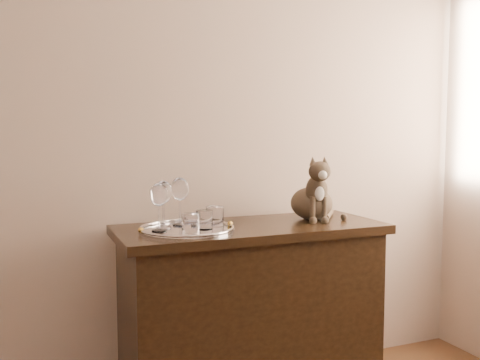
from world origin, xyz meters
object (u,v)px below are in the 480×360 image
Objects in this scene: tray at (187,230)px; wine_glass_c at (159,207)px; tumbler_a at (204,220)px; tumbler_b at (190,224)px; sideboard at (251,317)px; cat at (312,187)px; wine_glass_b at (180,202)px; tumbler_c at (215,217)px; wine_glass_a at (163,204)px.

wine_glass_c reaches higher than tray.
wine_glass_c is at bearing -178.72° from tray.
tumbler_a is 0.10m from tumbler_b.
tray is 0.09m from tumbler_a.
sideboard is 3.94× the size of cat.
tray is at bearing 152.06° from tumbler_a.
cat reaches higher than tumbler_b.
wine_glass_b is at bearing 167.79° from sideboard.
wine_glass_c is 0.66× the size of cat.
sideboard is 0.54m from tumbler_a.
tumbler_c is at bearing 36.08° from tumbler_a.
wine_glass_a is 0.66× the size of cat.
tumbler_b is (0.07, -0.16, -0.06)m from wine_glass_a.
wine_glass_b reaches higher than tumbler_b.
tumbler_a is at bearing -27.94° from tray.
tray is at bearing -174.43° from sideboard.
tumbler_a reaches higher than tray.
tray reaches higher than sideboard.
wine_glass_a reaches higher than tray.
cat reaches higher than tumbler_a.
tray is 0.16m from wine_glass_c.
tray is 0.66m from cat.
wine_glass_b is 2.66× the size of tumbler_b.
tumbler_c is (0.13, -0.09, -0.06)m from wine_glass_b.
wine_glass_b is 0.65m from cat.
tumbler_b is (-0.08, -0.06, -0.00)m from tumbler_a.
tray is 0.11m from tumbler_b.
sideboard is 14.87× the size of tumbler_a.
tumbler_b is at bearing -153.10° from cat.
wine_glass_b reaches higher than tumbler_c.
cat is at bearing 0.29° from wine_glass_a.
wine_glass_a is 1.01× the size of wine_glass_c.
wine_glass_c is 2.48× the size of tumbler_a.
tray is at bearing -89.01° from wine_glass_b.
tray is 0.15m from wine_glass_a.
sideboard is 3.00× the size of tray.
wine_glass_a reaches higher than tumbler_b.
tumbler_a is at bearing -9.82° from wine_glass_c.
tumbler_a is (0.07, -0.03, 0.04)m from tray.
wine_glass_b is 0.17m from tumbler_c.
tumbler_a is at bearing -34.95° from wine_glass_a.
wine_glass_a is 0.96× the size of wine_glass_b.
tumbler_b is 0.91× the size of tumbler_c.
cat reaches higher than tray.
tray is at bearing -175.09° from tumbler_c.
cat is (0.76, 0.08, 0.04)m from wine_glass_c.
wine_glass_a is 0.09m from wine_glass_b.
tumbler_a is at bearing -143.92° from tumbler_c.
wine_glass_c is 2.52× the size of tumbler_b.
cat is (0.51, 0.06, 0.10)m from tumbler_c.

